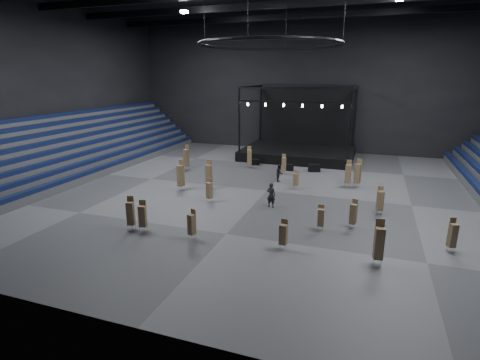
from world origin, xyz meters
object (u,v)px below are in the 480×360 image
(chair_stack_1, at_px, (379,242))
(flight_case_mid, at_px, (289,167))
(stage, at_px, (299,146))
(flight_case_left, at_px, (255,162))
(chair_stack_8, at_px, (186,157))
(chair_stack_6, at_px, (209,174))
(chair_stack_0, at_px, (131,213))
(chair_stack_10, at_px, (380,200))
(chair_stack_13, at_px, (192,224))
(chair_stack_7, at_px, (284,164))
(man_center, at_px, (271,195))
(chair_stack_3, at_px, (249,157))
(crew_member, at_px, (280,173))
(chair_stack_17, at_px, (321,217))
(chair_stack_15, at_px, (453,235))
(chair_stack_2, at_px, (358,173))
(chair_stack_9, at_px, (181,175))
(chair_stack_4, at_px, (353,213))
(flight_case_right, at_px, (314,168))
(chair_stack_16, at_px, (143,215))
(chair_stack_14, at_px, (283,234))
(chair_stack_11, at_px, (348,173))
(chair_stack_12, at_px, (296,179))

(chair_stack_1, bearing_deg, flight_case_mid, 105.74)
(stage, height_order, flight_case_left, stage)
(flight_case_mid, relative_size, chair_stack_8, 0.36)
(chair_stack_6, bearing_deg, chair_stack_0, -99.07)
(chair_stack_10, xyz_separation_m, chair_stack_13, (-11.74, -8.92, -0.09))
(chair_stack_0, bearing_deg, chair_stack_7, 51.68)
(stage, height_order, chair_stack_7, stage)
(flight_case_mid, distance_m, man_center, 12.61)
(chair_stack_0, distance_m, chair_stack_3, 20.12)
(stage, bearing_deg, flight_case_mid, -88.04)
(crew_member, bearing_deg, chair_stack_10, -131.34)
(chair_stack_17, xyz_separation_m, crew_member, (-5.61, 11.23, -0.11))
(chair_stack_8, bearing_deg, chair_stack_7, 23.44)
(chair_stack_7, distance_m, chair_stack_15, 20.38)
(chair_stack_0, bearing_deg, chair_stack_3, 65.19)
(chair_stack_15, bearing_deg, chair_stack_13, 168.36)
(stage, relative_size, crew_member, 7.81)
(chair_stack_2, height_order, chair_stack_9, chair_stack_9)
(chair_stack_4, distance_m, chair_stack_6, 14.45)
(crew_member, bearing_deg, chair_stack_6, 122.81)
(flight_case_mid, distance_m, chair_stack_6, 11.15)
(flight_case_mid, bearing_deg, chair_stack_13, -95.94)
(flight_case_mid, relative_size, flight_case_right, 0.83)
(chair_stack_1, distance_m, man_center, 11.10)
(chair_stack_2, xyz_separation_m, chair_stack_13, (-9.76, -16.00, -0.34))
(chair_stack_1, xyz_separation_m, chair_stack_16, (-15.33, -0.31, -0.23))
(chair_stack_3, height_order, chair_stack_14, chair_stack_3)
(chair_stack_2, xyz_separation_m, man_center, (-6.42, -8.25, -0.39))
(chair_stack_8, bearing_deg, chair_stack_6, -33.74)
(chair_stack_3, relative_size, crew_member, 1.43)
(flight_case_right, xyz_separation_m, chair_stack_6, (-8.46, -10.01, 1.02))
(chair_stack_13, distance_m, chair_stack_17, 8.89)
(stage, xyz_separation_m, flight_case_right, (3.11, -7.50, -1.03))
(chair_stack_13, bearing_deg, chair_stack_9, 141.09)
(chair_stack_9, bearing_deg, chair_stack_6, 34.89)
(chair_stack_2, xyz_separation_m, chair_stack_15, (6.07, -12.45, -0.29))
(chair_stack_14, bearing_deg, chair_stack_8, 137.63)
(chair_stack_4, bearing_deg, chair_stack_15, 1.17)
(flight_case_mid, bearing_deg, chair_stack_7, -94.78)
(chair_stack_2, bearing_deg, crew_member, -155.41)
(chair_stack_11, bearing_deg, chair_stack_4, -79.44)
(chair_stack_8, distance_m, chair_stack_17, 20.83)
(flight_case_right, distance_m, man_center, 13.08)
(flight_case_right, height_order, chair_stack_12, chair_stack_12)
(flight_case_left, bearing_deg, man_center, -67.97)
(chair_stack_14, distance_m, chair_stack_15, 10.27)
(chair_stack_16, bearing_deg, chair_stack_6, 71.42)
(chair_stack_2, bearing_deg, chair_stack_10, -53.88)
(chair_stack_4, bearing_deg, stage, 128.16)
(chair_stack_12, xyz_separation_m, chair_stack_16, (-8.05, -13.42, 0.23))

